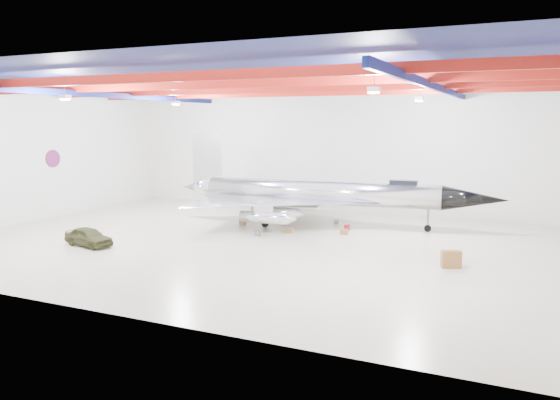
% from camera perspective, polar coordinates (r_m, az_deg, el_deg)
% --- Properties ---
extents(floor, '(40.00, 40.00, 0.00)m').
position_cam_1_polar(floor, '(37.47, -3.18, -4.37)').
color(floor, '#C2B79A').
rests_on(floor, ground).
extents(wall_back, '(40.00, 0.00, 40.00)m').
position_cam_1_polar(wall_back, '(50.41, 4.71, 5.18)').
color(wall_back, silver).
rests_on(wall_back, floor).
extents(wall_left, '(0.00, 30.00, 30.00)m').
position_cam_1_polar(wall_left, '(49.22, -24.42, 4.40)').
color(wall_left, silver).
rests_on(wall_left, floor).
extents(ceiling, '(40.00, 40.00, 0.00)m').
position_cam_1_polar(ceiling, '(36.67, -3.32, 12.64)').
color(ceiling, '#0A0F38').
rests_on(ceiling, wall_back).
extents(ceiling_structure, '(39.50, 29.50, 1.08)m').
position_cam_1_polar(ceiling_structure, '(36.63, -3.31, 11.59)').
color(ceiling_structure, '#9C1A11').
rests_on(ceiling_structure, ceiling).
extents(wall_roundel, '(0.10, 1.50, 1.50)m').
position_cam_1_polar(wall_roundel, '(50.54, -22.64, 4.01)').
color(wall_roundel, '#B21414').
rests_on(wall_roundel, wall_left).
extents(jet_aircraft, '(26.06, 16.21, 7.10)m').
position_cam_1_polar(jet_aircraft, '(43.12, 4.06, 0.43)').
color(jet_aircraft, silver).
rests_on(jet_aircraft, floor).
extents(jeep, '(3.91, 2.14, 1.26)m').
position_cam_1_polar(jeep, '(38.17, -19.37, -3.64)').
color(jeep, '#37391C').
rests_on(jeep, floor).
extents(desk, '(1.20, 0.90, 0.99)m').
position_cam_1_polar(desk, '(32.27, 17.44, -5.92)').
color(desk, brown).
rests_on(desk, floor).
extents(crate_ply, '(0.54, 0.46, 0.34)m').
position_cam_1_polar(crate_ply, '(43.88, -3.91, -2.28)').
color(crate_ply, olive).
rests_on(crate_ply, floor).
extents(engine_drum, '(0.49, 0.49, 0.39)m').
position_cam_1_polar(engine_drum, '(39.25, -2.35, -3.50)').
color(engine_drum, '#59595B').
rests_on(engine_drum, floor).
extents(parts_bin, '(0.54, 0.43, 0.37)m').
position_cam_1_polar(parts_bin, '(40.08, 6.71, -3.31)').
color(parts_bin, olive).
rests_on(parts_bin, floor).
extents(tool_chest, '(0.55, 0.55, 0.39)m').
position_cam_1_polar(tool_chest, '(41.68, 7.01, -2.86)').
color(tool_chest, maroon).
rests_on(tool_chest, floor).
extents(oil_barrel, '(0.58, 0.49, 0.37)m').
position_cam_1_polar(oil_barrel, '(40.32, 0.92, -3.19)').
color(oil_barrel, olive).
rests_on(oil_barrel, floor).
extents(spares_box, '(0.53, 0.53, 0.36)m').
position_cam_1_polar(spares_box, '(43.89, 5.89, -2.29)').
color(spares_box, '#59595B').
rests_on(spares_box, floor).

